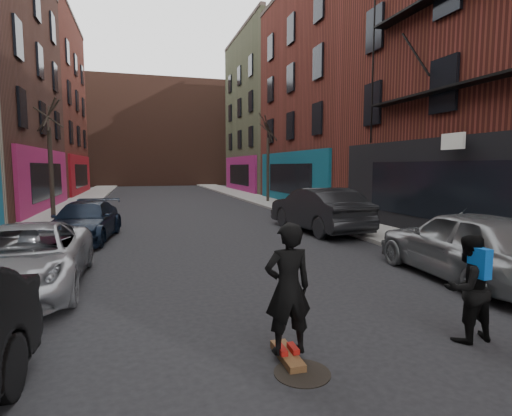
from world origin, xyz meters
TOP-DOWN VIEW (x-y plane):
  - sidewalk_left at (-6.25, 30.00)m, footprint 2.50×84.00m
  - sidewalk_right at (6.25, 30.00)m, footprint 2.50×84.00m
  - buildings_right at (13.50, 16.00)m, footprint 12.00×56.00m
  - building_far at (0.00, 56.00)m, footprint 40.00×10.00m
  - tree_left_far at (-6.20, 18.00)m, footprint 2.00×2.00m
  - tree_right_far at (6.20, 24.00)m, footprint 2.00×2.00m
  - parked_left_far at (-4.60, 6.70)m, footprint 2.32×4.87m
  - parked_left_end at (-4.16, 12.36)m, footprint 2.42×4.76m
  - parked_right_far at (4.60, 4.80)m, footprint 2.26×4.87m
  - parked_right_end at (4.33, 11.91)m, footprint 2.24×5.33m
  - skateboard at (-0.53, 2.46)m, footprint 0.23×0.80m
  - skateboarder at (-0.53, 2.46)m, footprint 0.63×0.42m
  - pedestrian at (2.17, 2.28)m, footprint 0.78×0.64m
  - manhole at (-0.48, 2.07)m, footprint 0.86×0.86m

SIDE VIEW (x-z plane):
  - manhole at x=-0.48m, z-range 0.00..0.01m
  - skateboard at x=-0.53m, z-range 0.00..0.10m
  - sidewalk_left at x=-6.25m, z-range 0.00..0.13m
  - sidewalk_right at x=6.25m, z-range 0.00..0.13m
  - parked_left_end at x=-4.16m, z-range 0.00..1.32m
  - parked_left_far at x=-4.60m, z-range 0.00..1.34m
  - pedestrian at x=2.17m, z-range 0.01..1.57m
  - parked_right_far at x=4.60m, z-range 0.00..1.61m
  - parked_right_end at x=4.33m, z-range 0.00..1.71m
  - skateboarder at x=-0.53m, z-range 0.10..1.82m
  - tree_left_far at x=-6.20m, z-range 0.13..6.63m
  - tree_right_far at x=6.20m, z-range 0.13..6.93m
  - building_far at x=0.00m, z-range 0.00..14.00m
  - buildings_right at x=13.50m, z-range 0.00..16.00m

